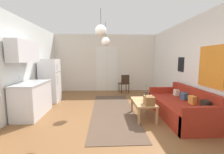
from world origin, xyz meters
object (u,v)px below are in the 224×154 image
(refrigerator, at_px, (50,81))
(accent_chair, at_px, (124,83))
(pendant_lamp_far, at_px, (106,41))
(bamboo_vase, at_px, (146,95))
(couch, at_px, (181,108))
(handbag, at_px, (149,100))
(pendant_lamp_near, at_px, (101,31))
(coffee_table, at_px, (143,103))

(refrigerator, relative_size, accent_chair, 1.85)
(refrigerator, distance_m, pendant_lamp_far, 2.47)
(bamboo_vase, height_order, pendant_lamp_far, pendant_lamp_far)
(couch, height_order, bamboo_vase, bamboo_vase)
(handbag, bearing_deg, accent_chair, 93.08)
(pendant_lamp_far, bearing_deg, couch, -29.16)
(bamboo_vase, bearing_deg, refrigerator, 155.24)
(pendant_lamp_near, bearing_deg, pendant_lamp_far, 84.46)
(bamboo_vase, relative_size, refrigerator, 0.28)
(coffee_table, xyz_separation_m, accent_chair, (-0.11, 2.94, 0.09))
(bamboo_vase, distance_m, pendant_lamp_near, 2.10)
(coffee_table, height_order, accent_chair, accent_chair)
(couch, bearing_deg, refrigerator, 157.19)
(bamboo_vase, xyz_separation_m, handbag, (-0.06, -0.49, -0.00))
(handbag, bearing_deg, couch, 14.53)
(pendant_lamp_near, bearing_deg, couch, 3.40)
(bamboo_vase, distance_m, pendant_lamp_far, 2.10)
(handbag, relative_size, accent_chair, 0.38)
(refrigerator, bearing_deg, coffee_table, -28.63)
(bamboo_vase, bearing_deg, couch, -15.56)
(accent_chair, distance_m, pendant_lamp_near, 3.71)
(bamboo_vase, distance_m, accent_chair, 2.75)
(coffee_table, relative_size, refrigerator, 0.62)
(pendant_lamp_far, bearing_deg, pendant_lamp_near, -95.54)
(handbag, distance_m, refrigerator, 3.62)
(bamboo_vase, bearing_deg, handbag, -97.15)
(accent_chair, bearing_deg, bamboo_vase, 81.92)
(couch, bearing_deg, coffee_table, 176.98)
(couch, relative_size, pendant_lamp_far, 2.85)
(accent_chair, bearing_deg, pendant_lamp_near, 59.32)
(coffee_table, bearing_deg, refrigerator, 151.37)
(refrigerator, distance_m, accent_chair, 3.17)
(bamboo_vase, relative_size, accent_chair, 0.51)
(handbag, height_order, pendant_lamp_near, pendant_lamp_near)
(bamboo_vase, relative_size, handbag, 1.35)
(couch, xyz_separation_m, handbag, (-0.95, -0.25, 0.29))
(couch, relative_size, handbag, 6.67)
(bamboo_vase, distance_m, handbag, 0.50)
(accent_chair, relative_size, pendant_lamp_near, 1.33)
(refrigerator, bearing_deg, couch, -22.81)
(accent_chair, distance_m, pendant_lamp_far, 2.64)
(pendant_lamp_near, bearing_deg, coffee_table, 9.25)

